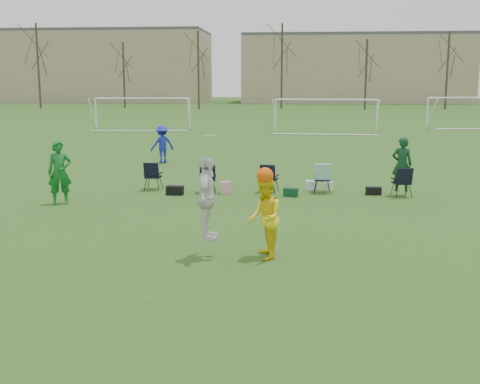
# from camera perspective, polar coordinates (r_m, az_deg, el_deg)

# --- Properties ---
(ground) EXTENTS (260.00, 260.00, 0.00)m
(ground) POSITION_cam_1_polar(r_m,az_deg,el_deg) (12.81, -2.68, -6.42)
(ground) COLOR #234F18
(ground) RESTS_ON ground
(fielder_green_near) EXTENTS (0.84, 0.71, 1.96)m
(fielder_green_near) POSITION_cam_1_polar(r_m,az_deg,el_deg) (19.12, -16.73, 1.79)
(fielder_green_near) COLOR #126623
(fielder_green_near) RESTS_ON ground
(fielder_blue) EXTENTS (1.28, 1.15, 1.73)m
(fielder_blue) POSITION_cam_1_polar(r_m,az_deg,el_deg) (27.87, -7.39, 4.52)
(fielder_blue) COLOR #1924BB
(fielder_blue) RESTS_ON ground
(center_contest) EXTENTS (1.84, 1.10, 2.63)m
(center_contest) POSITION_cam_1_polar(r_m,az_deg,el_deg) (12.64, -0.04, -1.58)
(center_contest) COLOR white
(center_contest) RESTS_ON ground
(sideline_setup) EXTENTS (9.04, 1.65, 1.93)m
(sideline_setup) POSITION_cam_1_polar(r_m,az_deg,el_deg) (20.23, 5.34, 1.46)
(sideline_setup) COLOR #0F3A1D
(sideline_setup) RESTS_ON ground
(goal_left) EXTENTS (7.39, 0.76, 2.46)m
(goal_left) POSITION_cam_1_polar(r_m,az_deg,el_deg) (47.63, -9.24, 8.19)
(goal_left) COLOR white
(goal_left) RESTS_ON ground
(goal_mid) EXTENTS (7.40, 0.63, 2.46)m
(goal_mid) POSITION_cam_1_polar(r_m,az_deg,el_deg) (44.24, 8.14, 8.06)
(goal_mid) COLOR white
(goal_mid) RESTS_ON ground
(goal_right) EXTENTS (7.35, 1.14, 2.46)m
(goal_right) POSITION_cam_1_polar(r_m,az_deg,el_deg) (52.18, 21.19, 7.82)
(goal_right) COLOR white
(goal_right) RESTS_ON ground
(tree_line) EXTENTS (110.28, 3.28, 11.40)m
(tree_line) POSITION_cam_1_polar(r_m,az_deg,el_deg) (82.01, 4.12, 11.42)
(tree_line) COLOR #382B21
(tree_line) RESTS_ON ground
(building_row) EXTENTS (126.00, 16.00, 13.00)m
(building_row) POSITION_cam_1_polar(r_m,az_deg,el_deg) (108.28, 7.88, 11.59)
(building_row) COLOR tan
(building_row) RESTS_ON ground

